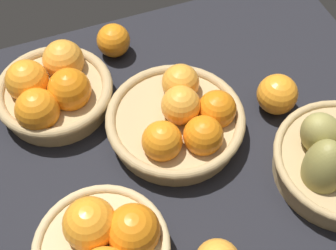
# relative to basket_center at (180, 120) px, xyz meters

# --- Properties ---
(market_tray) EXTENTS (0.84, 0.72, 0.03)m
(market_tray) POSITION_rel_basket_center_xyz_m (0.01, -0.03, -0.05)
(market_tray) COLOR black
(market_tray) RESTS_ON ground
(basket_center) EXTENTS (0.25, 0.25, 0.10)m
(basket_center) POSITION_rel_basket_center_xyz_m (0.00, 0.00, 0.00)
(basket_center) COLOR tan
(basket_center) RESTS_ON market_tray
(basket_near_left) EXTENTS (0.20, 0.20, 0.11)m
(basket_near_left) POSITION_rel_basket_center_xyz_m (-0.19, -0.18, 0.01)
(basket_near_left) COLOR tan
(basket_near_left) RESTS_ON market_tray
(basket_far_left) EXTENTS (0.22, 0.22, 0.10)m
(basket_far_left) POSITION_rel_basket_center_xyz_m (-0.19, 0.14, 0.00)
(basket_far_left) COLOR tan
(basket_far_left) RESTS_ON market_tray
(loose_orange_back_gap) EXTENTS (0.08, 0.08, 0.08)m
(loose_orange_back_gap) POSITION_rel_basket_center_xyz_m (0.19, -0.01, -0.00)
(loose_orange_back_gap) COLOR orange
(loose_orange_back_gap) RESTS_ON market_tray
(loose_orange_side_gap) EXTENTS (0.07, 0.07, 0.07)m
(loose_orange_side_gap) POSITION_rel_basket_center_xyz_m (-0.05, 0.23, -0.00)
(loose_orange_side_gap) COLOR orange
(loose_orange_side_gap) RESTS_ON market_tray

